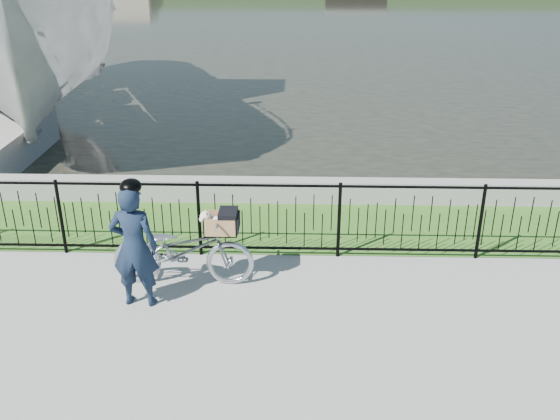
{
  "coord_description": "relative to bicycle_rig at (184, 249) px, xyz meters",
  "views": [
    {
      "loc": [
        0.38,
        -6.43,
        4.37
      ],
      "look_at": [
        0.18,
        1.0,
        1.0
      ],
      "focal_mm": 40.0,
      "sensor_mm": 36.0,
      "label": 1
    }
  ],
  "objects": [
    {
      "name": "water",
      "position": [
        1.09,
        32.2,
        -0.5
      ],
      "size": [
        120.0,
        120.0,
        0.0
      ],
      "primitive_type": "plane",
      "color": "black",
      "rests_on": "ground"
    },
    {
      "name": "quay_wall",
      "position": [
        1.09,
        2.8,
        -0.3
      ],
      "size": [
        60.0,
        0.3,
        0.4
      ],
      "primitive_type": "cube",
      "color": "gray",
      "rests_on": "ground"
    },
    {
      "name": "grass_strip",
      "position": [
        1.09,
        1.8,
        -0.5
      ],
      "size": [
        60.0,
        2.0,
        0.01
      ],
      "primitive_type": "cube",
      "color": "#36621E",
      "rests_on": "ground"
    },
    {
      "name": "boat_near",
      "position": [
        -4.88,
        7.59,
        1.84
      ],
      "size": [
        8.33,
        12.55,
        6.34
      ],
      "color": "#A7A8A8",
      "rests_on": "water"
    },
    {
      "name": "ground",
      "position": [
        1.09,
        -0.8,
        -0.5
      ],
      "size": [
        120.0,
        120.0,
        0.0
      ],
      "primitive_type": "plane",
      "color": "gray",
      "rests_on": "ground"
    },
    {
      "name": "bicycle_rig",
      "position": [
        0.0,
        0.0,
        0.0
      ],
      "size": [
        1.88,
        0.65,
        1.09
      ],
      "color": "#A4A7AF",
      "rests_on": "ground"
    },
    {
      "name": "cyclist",
      "position": [
        -0.51,
        -0.52,
        0.33
      ],
      "size": [
        0.61,
        0.41,
        1.68
      ],
      "color": "black",
      "rests_on": "ground"
    },
    {
      "name": "fence",
      "position": [
        1.09,
        0.8,
        0.07
      ],
      "size": [
        14.0,
        0.06,
        1.15
      ],
      "primitive_type": null,
      "color": "black",
      "rests_on": "ground"
    }
  ]
}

